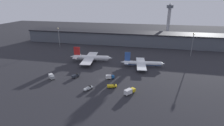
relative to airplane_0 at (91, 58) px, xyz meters
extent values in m
plane|color=#26262B|center=(20.00, -34.96, -3.59)|extent=(600.00, 600.00, 0.00)
cube|color=#4C515B|center=(20.00, 71.73, 3.49)|extent=(248.55, 25.45, 14.16)
cube|color=black|center=(20.00, 71.73, 11.17)|extent=(248.55, 27.45, 1.20)
cylinder|color=silver|center=(0.51, 0.06, 0.22)|extent=(31.09, 7.30, 4.01)
cylinder|color=silver|center=(0.51, 0.06, -0.48)|extent=(29.50, 6.53, 3.41)
cone|color=silver|center=(17.04, 1.84, 0.22)|extent=(5.20, 4.31, 3.81)
cone|color=silver|center=(-16.21, -1.75, 0.52)|extent=(6.35, 4.04, 3.41)
cube|color=red|center=(-12.36, -1.33, 5.95)|extent=(5.63, 1.00, 7.46)
cube|color=silver|center=(-12.98, -1.40, 0.82)|extent=(5.39, 13.39, 0.24)
cube|color=silver|center=(-1.02, -0.11, -0.28)|extent=(12.66, 36.93, 0.36)
cylinder|color=gray|center=(-1.19, 10.07, -1.64)|extent=(4.63, 2.67, 2.21)
cylinder|color=gray|center=(0.99, -10.09, -1.64)|extent=(4.63, 2.67, 2.21)
cylinder|color=black|center=(11.25, 1.21, -2.69)|extent=(0.50, 0.50, 1.81)
cylinder|color=black|center=(-1.19, 1.49, -2.69)|extent=(0.50, 0.50, 1.81)
cylinder|color=black|center=(-0.85, -1.71, -2.69)|extent=(0.50, 0.50, 1.81)
cylinder|color=white|center=(46.55, -3.15, -0.45)|extent=(30.88, 6.58, 3.31)
cylinder|color=#2D519E|center=(46.55, -3.15, -1.03)|extent=(29.30, 5.92, 2.81)
cone|color=white|center=(62.81, -1.39, -0.45)|extent=(4.28, 3.55, 3.14)
cone|color=white|center=(30.14, -4.92, -0.20)|extent=(5.23, 3.33, 2.81)
cube|color=#2D519E|center=(33.73, -4.53, 4.92)|extent=(4.65, 0.89, 7.44)
cube|color=white|center=(33.12, -4.59, 0.04)|extent=(4.46, 11.24, 0.24)
cube|color=white|center=(45.03, -3.31, -0.86)|extent=(10.49, 31.03, 0.36)
cylinder|color=gray|center=(45.03, 5.26, -2.02)|extent=(3.81, 2.20, 1.82)
cylinder|color=gray|center=(46.86, -11.68, -2.02)|extent=(3.81, 2.20, 1.82)
cylinder|color=black|center=(57.24, -1.99, -2.85)|extent=(0.50, 0.50, 1.49)
cylinder|color=black|center=(44.89, -2.00, -2.85)|extent=(0.50, 0.50, 1.49)
cylinder|color=black|center=(45.17, -4.63, -2.85)|extent=(0.50, 0.50, 1.49)
cube|color=#282D38|center=(0.21, -35.18, -2.18)|extent=(4.89, 5.78, 1.40)
cube|color=black|center=(0.91, -34.06, -1.08)|extent=(1.84, 1.51, 0.80)
cylinder|color=black|center=(0.32, -33.26, -3.14)|extent=(1.00, 1.09, 0.90)
cylinder|color=black|center=(1.89, -34.24, -3.14)|extent=(1.00, 1.09, 0.90)
cylinder|color=black|center=(-1.47, -36.11, -3.14)|extent=(1.00, 1.09, 0.90)
cylinder|color=black|center=(0.11, -37.10, -3.14)|extent=(1.00, 1.09, 0.90)
cube|color=#195199|center=(27.12, -31.58, -1.98)|extent=(2.48, 2.72, 1.78)
cube|color=silver|center=(24.21, -32.82, -1.68)|extent=(4.21, 3.46, 2.38)
cylinder|color=black|center=(26.63, -30.89, -3.14)|extent=(1.04, 0.86, 0.90)
cylinder|color=black|center=(27.28, -32.41, -3.14)|extent=(1.04, 0.86, 0.90)
cylinder|color=black|center=(23.18, -32.36, -3.14)|extent=(1.04, 0.86, 0.90)
cylinder|color=black|center=(23.83, -33.88, -3.14)|extent=(1.04, 0.86, 0.90)
cube|color=#9EA3A8|center=(15.34, -50.60, -2.43)|extent=(4.88, 6.70, 0.91)
cube|color=black|center=(16.07, -49.17, -1.58)|extent=(1.70, 1.33, 0.80)
cylinder|color=black|center=(15.53, -48.40, -3.15)|extent=(0.90, 1.04, 0.89)
cylinder|color=black|center=(17.01, -49.15, -3.15)|extent=(0.90, 1.04, 0.89)
cylinder|color=black|center=(13.67, -52.04, -3.15)|extent=(0.90, 1.04, 0.89)
cylinder|color=black|center=(15.16, -52.79, -3.15)|extent=(0.90, 1.04, 0.89)
cube|color=gold|center=(42.82, -47.88, -1.86)|extent=(3.44, 3.37, 2.03)
cube|color=silver|center=(40.38, -51.18, -1.52)|extent=(4.89, 5.33, 2.71)
cylinder|color=black|center=(41.90, -47.48, -3.14)|extent=(1.06, 1.11, 0.90)
cylinder|color=black|center=(43.46, -48.64, -3.14)|extent=(1.06, 1.11, 0.90)
cylinder|color=black|center=(39.01, -51.39, -3.14)|extent=(1.06, 1.11, 0.90)
cylinder|color=black|center=(40.57, -52.55, -3.14)|extent=(1.06, 1.11, 0.90)
cube|color=#9EA3A8|center=(-13.76, -42.38, -1.79)|extent=(2.76, 2.90, 2.17)
cube|color=silver|center=(-15.83, -40.67, -1.43)|extent=(3.99, 3.92, 2.89)
cylinder|color=black|center=(-13.27, -41.56, -3.14)|extent=(1.10, 1.06, 0.90)
cylinder|color=black|center=(-14.48, -43.02, -3.14)|extent=(1.10, 1.06, 0.90)
cylinder|color=black|center=(-15.72, -39.53, -3.14)|extent=(1.10, 1.06, 0.90)
cylinder|color=black|center=(-16.93, -40.99, -3.14)|extent=(1.10, 1.06, 0.90)
cube|color=gold|center=(29.26, -44.65, -2.31)|extent=(6.51, 4.17, 1.13)
cube|color=black|center=(30.70, -44.15, -1.34)|extent=(1.19, 1.74, 0.80)
cylinder|color=black|center=(30.82, -43.20, -3.14)|extent=(1.04, 0.84, 0.90)
cylinder|color=black|center=(31.39, -44.81, -3.14)|extent=(1.04, 0.84, 0.90)
cylinder|color=black|center=(27.14, -44.49, -3.14)|extent=(1.04, 0.84, 0.90)
cylinder|color=black|center=(27.71, -46.10, -3.14)|extent=(1.04, 0.84, 0.90)
cylinder|color=slate|center=(-50.81, 38.14, 7.17)|extent=(0.70, 0.70, 21.52)
sphere|color=beige|center=(-50.81, 38.14, 18.52)|extent=(1.80, 1.80, 1.80)
cylinder|color=slate|center=(91.96, 38.14, 7.06)|extent=(0.70, 0.70, 21.31)
sphere|color=beige|center=(91.96, 38.14, 18.32)|extent=(1.80, 1.80, 1.80)
cylinder|color=#99999E|center=(75.26, 123.39, 17.09)|extent=(4.40, 4.40, 41.36)
cylinder|color=#4C515B|center=(75.26, 123.39, 39.77)|extent=(9.00, 9.00, 4.00)
sphere|color=silver|center=(75.26, 123.39, 42.97)|extent=(3.20, 3.20, 3.20)
camera|label=1|loc=(50.25, -141.69, 49.74)|focal=28.00mm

